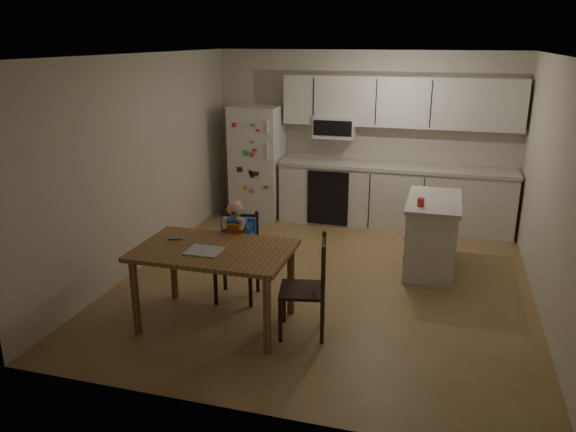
# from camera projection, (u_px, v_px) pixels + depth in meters

# --- Properties ---
(room) EXTENTS (4.52, 5.01, 2.51)m
(room) POSITION_uv_depth(u_px,v_px,m) (337.00, 165.00, 6.53)
(room) COLOR olive
(room) RESTS_ON ground
(refrigerator) EXTENTS (0.72, 0.70, 1.70)m
(refrigerator) POSITION_uv_depth(u_px,v_px,m) (258.00, 162.00, 8.58)
(refrigerator) COLOR silver
(refrigerator) RESTS_ON ground
(kitchen_run) EXTENTS (3.37, 0.62, 2.15)m
(kitchen_run) POSITION_uv_depth(u_px,v_px,m) (394.00, 167.00, 8.12)
(kitchen_run) COLOR silver
(kitchen_run) RESTS_ON ground
(kitchen_island) EXTENTS (0.61, 1.17, 0.86)m
(kitchen_island) POSITION_uv_depth(u_px,v_px,m) (432.00, 234.00, 6.68)
(kitchen_island) COLOR silver
(kitchen_island) RESTS_ON ground
(red_cup) EXTENTS (0.08, 0.08, 0.10)m
(red_cup) POSITION_uv_depth(u_px,v_px,m) (421.00, 202.00, 6.27)
(red_cup) COLOR #B82B2B
(red_cup) RESTS_ON kitchen_island
(dining_table) EXTENTS (1.45, 0.93, 0.78)m
(dining_table) POSITION_uv_depth(u_px,v_px,m) (214.00, 259.00, 5.30)
(dining_table) COLOR brown
(dining_table) RESTS_ON ground
(napkin) EXTENTS (0.31, 0.27, 0.01)m
(napkin) POSITION_uv_depth(u_px,v_px,m) (204.00, 251.00, 5.19)
(napkin) COLOR #A1A1A5
(napkin) RESTS_ON dining_table
(toddler_spoon) EXTENTS (0.12, 0.06, 0.02)m
(toddler_spoon) POSITION_uv_depth(u_px,v_px,m) (174.00, 239.00, 5.48)
(toddler_spoon) COLOR blue
(toddler_spoon) RESTS_ON dining_table
(chair_booster) EXTENTS (0.46, 0.46, 1.09)m
(chair_booster) POSITION_uv_depth(u_px,v_px,m) (237.00, 239.00, 5.87)
(chair_booster) COLOR black
(chair_booster) RESTS_ON ground
(chair_side) EXTENTS (0.49, 0.49, 0.95)m
(chair_side) POSITION_uv_depth(u_px,v_px,m) (313.00, 281.00, 5.16)
(chair_side) COLOR black
(chair_side) RESTS_ON ground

